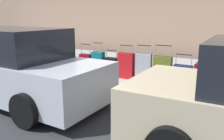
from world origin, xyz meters
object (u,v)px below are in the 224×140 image
suitcase_red_5 (126,66)px  fire_hydrant (65,57)px  suitcase_maroon_1 (202,77)px  suitcase_navy_2 (183,75)px  parked_car_silver_1 (13,67)px  suitcase_teal_7 (98,63)px  suitcase_olive_3 (162,69)px  suitcase_black_6 (111,67)px  suitcase_maroon_8 (86,64)px  bollard_post (45,56)px  suitcase_silver_4 (143,67)px

suitcase_red_5 → fire_hydrant: size_ratio=1.20×
suitcase_maroon_1 → suitcase_navy_2: bearing=-6.3°
suitcase_navy_2 → parked_car_silver_1: bearing=38.0°
suitcase_red_5 → suitcase_teal_7: 0.95m
suitcase_navy_2 → suitcase_olive_3: 0.56m
suitcase_maroon_1 → suitcase_black_6: bearing=0.3°
suitcase_red_5 → suitcase_maroon_1: bearing=-179.0°
suitcase_black_6 → suitcase_maroon_8: (0.89, 0.08, 0.03)m
suitcase_navy_2 → suitcase_maroon_8: (3.00, 0.15, 0.04)m
suitcase_maroon_8 → suitcase_navy_2: bearing=-177.1°
suitcase_black_6 → parked_car_silver_1: parked_car_silver_1 is taller
suitcase_navy_2 → parked_car_silver_1: parked_car_silver_1 is taller
suitcase_teal_7 → parked_car_silver_1: parked_car_silver_1 is taller
suitcase_teal_7 → fire_hydrant: bearing=-1.6°
bollard_post → suitcase_olive_3: bearing=-177.2°
suitcase_olive_3 → suitcase_red_5: 1.07m
fire_hydrant → suitcase_teal_7: bearing=178.4°
bollard_post → parked_car_silver_1: parked_car_silver_1 is taller
suitcase_maroon_1 → suitcase_black_6: (2.61, 0.02, -0.03)m
suitcase_navy_2 → suitcase_black_6: 2.12m
suitcase_maroon_1 → suitcase_red_5: size_ratio=0.68×
fire_hydrant → bollard_post: (0.77, 0.15, 0.00)m
suitcase_maroon_8 → bollard_post: suitcase_maroon_8 is taller
suitcase_navy_2 → suitcase_olive_3: size_ratio=0.80×
suitcase_maroon_8 → bollard_post: bearing=2.5°
suitcase_teal_7 → suitcase_maroon_8: suitcase_teal_7 is taller
suitcase_black_6 → suitcase_maroon_8: bearing=5.4°
suitcase_navy_2 → bollard_post: bearing=2.8°
suitcase_olive_3 → parked_car_silver_1: 3.79m
suitcase_red_5 → parked_car_silver_1: parked_car_silver_1 is taller
suitcase_maroon_1 → suitcase_silver_4: bearing=0.2°
suitcase_red_5 → parked_car_silver_1: bearing=55.7°
suitcase_red_5 → suitcase_teal_7: size_ratio=0.98×
suitcase_maroon_1 → suitcase_red_5: suitcase_red_5 is taller
suitcase_silver_4 → bollard_post: 3.60m
suitcase_navy_2 → suitcase_silver_4: (1.08, 0.06, 0.12)m
suitcase_olive_3 → suitcase_silver_4: (0.54, 0.03, 0.02)m
suitcase_silver_4 → bollard_post: size_ratio=1.18×
suitcase_navy_2 → suitcase_silver_4: suitcase_silver_4 is taller
parked_car_silver_1 → suitcase_red_5: bearing=-124.3°
suitcase_silver_4 → fire_hydrant: suitcase_silver_4 is taller
suitcase_maroon_1 → suitcase_red_5: 2.11m
suitcase_olive_3 → suitcase_maroon_8: (2.45, 0.13, -0.06)m
suitcase_silver_4 → suitcase_maroon_8: suitcase_silver_4 is taller
suitcase_olive_3 → fire_hydrant: suitcase_olive_3 is taller
suitcase_silver_4 → parked_car_silver_1: size_ratio=0.21×
suitcase_olive_3 → fire_hydrant: bearing=0.9°
suitcase_silver_4 → suitcase_maroon_1: bearing=-179.8°
suitcase_maroon_8 → suitcase_maroon_1: bearing=-178.4°
suitcase_teal_7 → suitcase_maroon_8: (0.44, 0.04, -0.05)m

